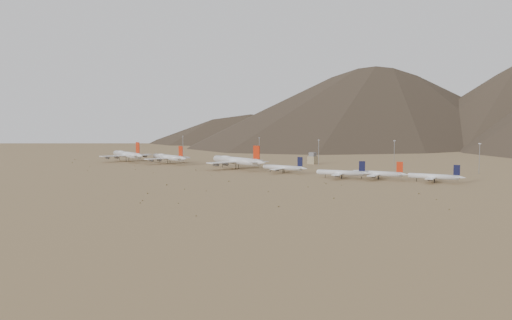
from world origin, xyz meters
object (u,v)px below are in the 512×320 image
Objects in this scene: widebody_east at (237,161)px; control_tower at (313,159)px; narrowbody_a at (284,168)px; narrowbody_b at (342,173)px; widebody_west at (127,155)px; widebody_centre at (168,157)px.

widebody_east is 6.25× the size of control_tower.
narrowbody_a is 59.34m from narrowbody_b.
narrowbody_b is at bearing -10.56° from narrowbody_a.
control_tower is at bearing 43.55° from widebody_west.
widebody_east reaches higher than widebody_west.
narrowbody_a is at bearing 16.15° from widebody_west.
widebody_centre is at bearing 22.50° from widebody_west.
control_tower is (120.51, 88.43, -1.35)m from widebody_centre.
narrowbody_a is (147.89, -4.36, -2.02)m from widebody_centre.
widebody_centre is at bearing -143.73° from control_tower.
control_tower is (27.80, 89.29, -2.49)m from widebody_east.
narrowbody_a is at bearing 11.02° from widebody_centre.
narrowbody_a is 1.04× the size of narrowbody_b.
widebody_east is 1.73× the size of narrowbody_a.
widebody_west is 1.75× the size of narrowbody_b.
narrowbody_a reaches higher than control_tower.
widebody_east is 114.63m from narrowbody_b.
widebody_east is at bearing -107.29° from control_tower.
widebody_centre is 1.48× the size of narrowbody_a.
narrowbody_b is 3.47× the size of control_tower.
control_tower is at bearing 85.97° from widebody_east.
widebody_west is 150.77m from widebody_east.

